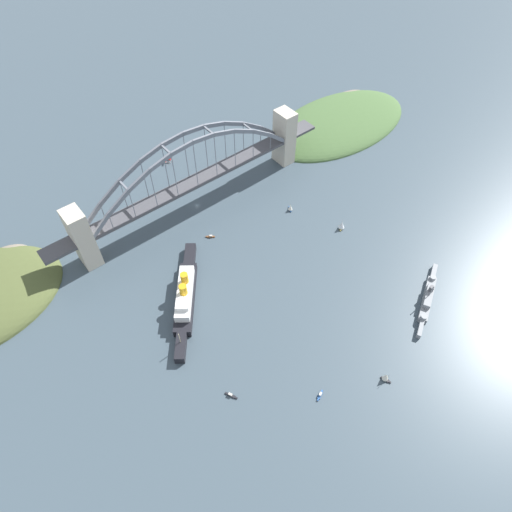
# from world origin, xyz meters

# --- Properties ---
(ground_plane) EXTENTS (1400.00, 1400.00, 0.00)m
(ground_plane) POSITION_xyz_m (0.00, 0.00, 0.00)
(ground_plane) COLOR #3D4C56
(harbor_arch_bridge) EXTENTS (254.84, 17.89, 70.09)m
(harbor_arch_bridge) POSITION_xyz_m (0.00, 0.00, 27.74)
(harbor_arch_bridge) COLOR beige
(harbor_arch_bridge) RESTS_ON ground
(headland_west_shore) EXTENTS (162.68, 91.47, 20.75)m
(headland_west_shore) POSITION_xyz_m (-180.39, -9.22, 0.00)
(headland_west_shore) COLOR #476638
(headland_west_shore) RESTS_ON ground
(ocean_liner) EXTENTS (65.78, 81.72, 20.76)m
(ocean_liner) POSITION_xyz_m (60.36, 75.88, 5.93)
(ocean_liner) COLOR black
(ocean_liner) RESTS_ON ground
(naval_cruiser) EXTENTS (60.08, 33.55, 17.65)m
(naval_cruiser) POSITION_xyz_m (-73.57, 183.58, 3.17)
(naval_cruiser) COLOR gray
(naval_cruiser) RESTS_ON ground
(seaplane_taxiing_near_bridge) EXTENTS (8.56, 8.70, 4.86)m
(seaplane_taxiing_near_bridge) POSITION_xyz_m (-10.63, -66.04, 1.99)
(seaplane_taxiing_near_bridge) COLOR #B7B7B2
(seaplane_taxiing_near_bridge) RESTS_ON ground
(small_boat_0) EXTENTS (6.40, 5.38, 2.15)m
(small_boat_0) POSITION_xyz_m (11.98, 37.08, 0.77)
(small_boat_0) COLOR brown
(small_boat_0) RESTS_ON ground
(small_boat_1) EXTENTS (4.73, 6.21, 6.58)m
(small_boat_1) POSITION_xyz_m (-57.89, 54.13, 3.18)
(small_boat_1) COLOR #234C8C
(small_boat_1) RESTS_ON ground
(small_boat_2) EXTENTS (7.98, 6.78, 8.67)m
(small_boat_2) POSITION_xyz_m (-76.30, 95.81, 4.06)
(small_boat_2) COLOR gold
(small_boat_2) RESTS_ON ground
(small_boat_3) EXTENTS (4.53, 8.06, 2.28)m
(small_boat_3) POSITION_xyz_m (77.80, 152.61, 0.80)
(small_boat_3) COLOR black
(small_boat_3) RESTS_ON ground
(small_boat_4) EXTENTS (4.77, 6.96, 8.23)m
(small_boat_4) POSITION_xyz_m (-4.12, 204.82, 3.83)
(small_boat_4) COLOR black
(small_boat_4) RESTS_ON ground
(small_boat_5) EXTENTS (7.35, 3.90, 2.33)m
(small_boat_5) POSITION_xyz_m (34.97, 186.86, 0.82)
(small_boat_5) COLOR #234C8C
(small_boat_5) RESTS_ON ground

